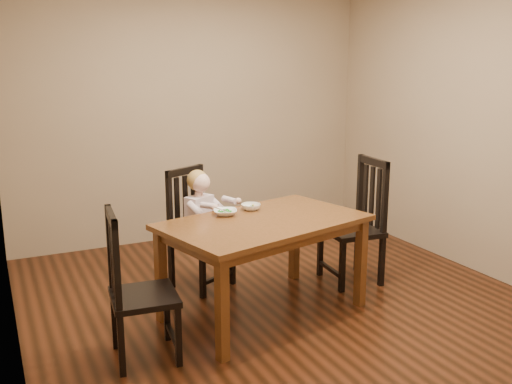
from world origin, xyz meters
name	(u,v)px	position (x,y,z in m)	size (l,w,h in m)	color
room	(280,138)	(0.00, 0.00, 1.35)	(4.01, 4.01, 2.71)	#461F0E
dining_table	(264,231)	(-0.22, -0.18, 0.67)	(1.70, 1.26, 0.76)	#492F11
chair_child	(197,230)	(-0.49, 0.60, 0.50)	(0.59, 0.59, 1.04)	black
chair_left	(136,289)	(-1.29, -0.45, 0.49)	(0.46, 0.48, 1.02)	black
chair_right	(357,223)	(0.83, 0.09, 0.53)	(0.50, 0.52, 1.11)	black
toddler	(201,216)	(-0.47, 0.55, 0.63)	(0.31, 0.39, 0.54)	silver
bowl_peas	(225,212)	(-0.44, 0.07, 0.78)	(0.18, 0.18, 0.05)	white
bowl_veg	(251,207)	(-0.19, 0.12, 0.79)	(0.16, 0.16, 0.05)	white
fork	(223,211)	(-0.47, 0.04, 0.81)	(0.12, 0.08, 0.05)	silver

